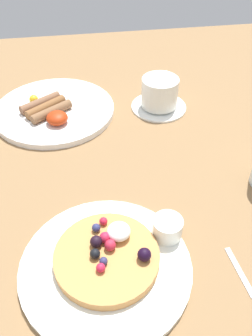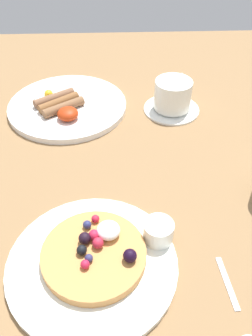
{
  "view_description": "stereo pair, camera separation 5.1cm",
  "coord_description": "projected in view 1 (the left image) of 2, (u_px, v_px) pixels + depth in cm",
  "views": [
    {
      "loc": [
        -6.74,
        -43.77,
        45.09
      ],
      "look_at": [
        0.14,
        0.38,
        4.0
      ],
      "focal_mm": 38.07,
      "sensor_mm": 36.0,
      "label": 1
    },
    {
      "loc": [
        -1.62,
        -44.27,
        45.09
      ],
      "look_at": [
        0.14,
        0.38,
        4.0
      ],
      "focal_mm": 38.07,
      "sensor_mm": 36.0,
      "label": 2
    }
  ],
  "objects": [
    {
      "name": "syrup_ramekin",
      "position": [
        167.0,
        228.0,
        0.53
      ],
      "size": [
        4.54,
        4.54,
        3.26
      ],
      "color": "white",
      "rests_on": "pancake_plate"
    },
    {
      "name": "coffee_cup",
      "position": [
        160.0,
        91.0,
        0.79
      ],
      "size": [
        8.14,
        10.78,
        6.4
      ],
      "color": "white",
      "rests_on": "coffee_saucer"
    },
    {
      "name": "breakfast_plate",
      "position": [
        55.0,
        110.0,
        0.8
      ],
      "size": [
        26.65,
        26.65,
        1.32
      ],
      "primitive_type": "cylinder",
      "color": "white",
      "rests_on": "ground_plane"
    },
    {
      "name": "coffee_saucer",
      "position": [
        159.0,
        106.0,
        0.81
      ],
      "size": [
        12.52,
        12.52,
        0.83
      ],
      "primitive_type": "cylinder",
      "color": "white",
      "rests_on": "ground_plane"
    },
    {
      "name": "pancake_with_berries",
      "position": [
        108.0,
        255.0,
        0.5
      ],
      "size": [
        15.0,
        15.0,
        3.6
      ],
      "color": "#CF8C49",
      "rests_on": "pancake_plate"
    },
    {
      "name": "pancake_plate",
      "position": [
        106.0,
        267.0,
        0.51
      ],
      "size": [
        24.43,
        24.43,
        1.05
      ],
      "primitive_type": "cylinder",
      "color": "white",
      "rests_on": "ground_plane"
    },
    {
      "name": "ground_plane",
      "position": [
        126.0,
        192.0,
        0.64
      ],
      "size": [
        197.92,
        137.93,
        3.0
      ],
      "primitive_type": "cube",
      "color": "olive"
    },
    {
      "name": "fried_breakfast",
      "position": [
        46.0,
        109.0,
        0.77
      ],
      "size": [
        12.07,
        14.2,
        2.68
      ],
      "color": "brown",
      "rests_on": "breakfast_plate"
    }
  ]
}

